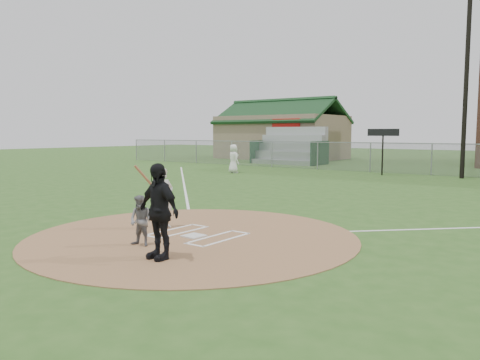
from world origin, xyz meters
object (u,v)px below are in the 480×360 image
Objects in this scene: home_plate at (194,236)px; ondeck_player at (233,159)px; umpire at (159,211)px; catcher at (141,221)px; batter_at_plate at (164,198)px.

home_plate is 0.26× the size of ondeck_player.
umpire is (0.85, -1.99, 0.99)m from home_plate.
home_plate is 0.42× the size of catcher.
ondeck_player is at bearing 129.30° from umpire.
home_plate is at bearing -12.53° from batter_at_plate.
umpire is at bearing -34.14° from catcher.
ondeck_player is at bearing 121.85° from batter_at_plate.
ondeck_player reaches higher than catcher.
umpire is 1.06× the size of ondeck_player.
batter_at_plate is at bearing 167.47° from home_plate.
umpire is at bearing -45.42° from batter_at_plate.
home_plate is 19.45m from ondeck_player.
catcher is 0.67× the size of batter_at_plate.
umpire is at bearing 144.50° from ondeck_player.
batter_at_plate reaches higher than home_plate.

